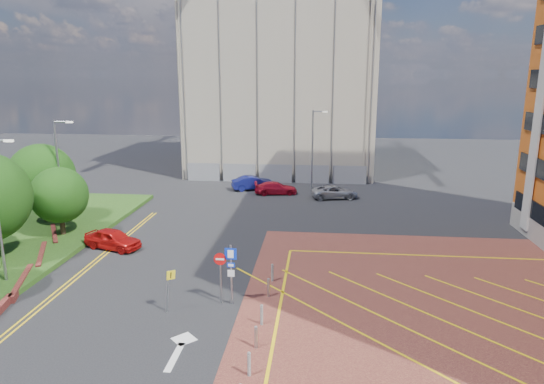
% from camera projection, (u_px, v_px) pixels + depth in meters
% --- Properties ---
extents(ground, '(140.00, 140.00, 0.00)m').
position_uv_depth(ground, '(218.00, 313.00, 24.05)').
color(ground, black).
rests_on(ground, ground).
extents(forecourt, '(26.00, 26.00, 0.02)m').
position_uv_depth(forecourt, '(512.00, 327.00, 22.66)').
color(forecourt, brown).
rests_on(forecourt, ground).
extents(retaining_wall, '(6.06, 20.33, 0.40)m').
position_uv_depth(retaining_wall, '(18.00, 282.00, 27.10)').
color(retaining_wall, maroon).
rests_on(retaining_wall, ground).
extents(tree_c, '(4.00, 4.00, 4.90)m').
position_uv_depth(tree_c, '(59.00, 195.00, 34.29)').
color(tree_c, '#3D2B1C').
rests_on(tree_c, grass_bed).
extents(tree_d, '(5.00, 5.00, 6.08)m').
position_uv_depth(tree_d, '(42.00, 176.00, 37.33)').
color(tree_d, '#3D2B1C').
rests_on(tree_d, grass_bed).
extents(lamp_left_far, '(1.53, 0.16, 8.00)m').
position_uv_depth(lamp_left_far, '(60.00, 169.00, 35.97)').
color(lamp_left_far, '#9EA0A8').
rests_on(lamp_left_far, grass_bed).
extents(lamp_back, '(1.53, 0.16, 8.00)m').
position_uv_depth(lamp_back, '(313.00, 146.00, 49.68)').
color(lamp_back, '#9EA0A8').
rests_on(lamp_back, ground).
extents(sign_cluster, '(1.17, 0.12, 3.20)m').
position_uv_depth(sign_cluster, '(227.00, 268.00, 24.51)').
color(sign_cluster, '#9EA0A8').
rests_on(sign_cluster, ground).
extents(warning_sign, '(0.55, 0.38, 2.24)m').
position_uv_depth(warning_sign, '(169.00, 286.00, 23.74)').
color(warning_sign, '#9EA0A8').
rests_on(warning_sign, ground).
extents(bollard_row, '(0.14, 11.14, 0.90)m').
position_uv_depth(bollard_row, '(260.00, 323.00, 22.10)').
color(bollard_row, '#9EA0A8').
rests_on(bollard_row, forecourt).
extents(construction_building, '(21.20, 19.20, 22.00)m').
position_uv_depth(construction_building, '(283.00, 79.00, 60.12)').
color(construction_building, '#B5A794').
rests_on(construction_building, ground).
extents(construction_fence, '(21.60, 0.06, 2.00)m').
position_uv_depth(construction_fence, '(285.00, 174.00, 52.71)').
color(construction_fence, gray).
rests_on(construction_fence, ground).
extents(car_red_left, '(4.30, 2.76, 1.36)m').
position_uv_depth(car_red_left, '(113.00, 239.00, 32.76)').
color(car_red_left, '#B2100F').
rests_on(car_red_left, ground).
extents(car_blue_back, '(4.56, 2.86, 1.42)m').
position_uv_depth(car_blue_back, '(253.00, 183.00, 49.58)').
color(car_blue_back, navy).
rests_on(car_blue_back, ground).
extents(car_red_back, '(4.42, 2.41, 1.21)m').
position_uv_depth(car_red_back, '(276.00, 188.00, 47.77)').
color(car_red_back, '#AD0E21').
rests_on(car_red_back, ground).
extents(car_silver_back, '(4.73, 2.88, 1.23)m').
position_uv_depth(car_silver_back, '(334.00, 192.00, 46.13)').
color(car_silver_back, '#9C9DA3').
rests_on(car_silver_back, ground).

